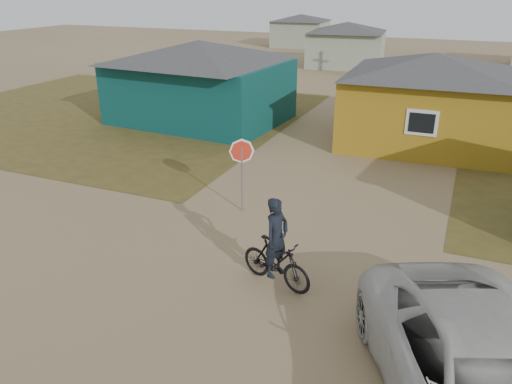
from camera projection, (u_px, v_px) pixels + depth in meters
ground at (244, 299)px, 11.24m from camera, size 120.00×120.00×0.00m
grass_nw at (109, 112)px, 27.32m from camera, size 20.00×18.00×0.00m
house_teal at (200, 80)px, 24.96m from camera, size 8.93×7.08×4.00m
house_yellow at (431, 98)px, 21.43m from camera, size 7.72×6.76×3.90m
house_pale_west at (346, 44)px, 41.51m from camera, size 7.04×6.15×3.60m
house_pale_north at (300, 30)px, 54.61m from camera, size 6.28×5.81×3.40m
stop_sign at (242, 158)px, 14.95m from camera, size 0.76×0.14×2.33m
cyclist at (276, 254)px, 11.51m from camera, size 2.02×1.10×2.20m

